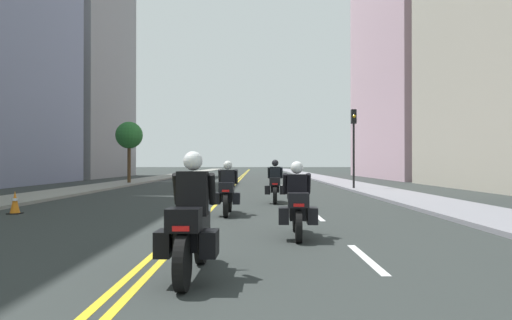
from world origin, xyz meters
name	(u,v)px	position (x,y,z in m)	size (l,w,h in m)	color
ground_plane	(238,178)	(0.00, 48.00, 0.00)	(264.00, 264.00, 0.00)	#2B302F
sidewalk_left	(158,178)	(-8.03, 48.00, 0.06)	(2.72, 144.00, 0.12)	gray
sidewalk_right	(318,178)	(8.03, 48.00, 0.06)	(2.72, 144.00, 0.12)	gray
centreline_yellow_inner	(237,178)	(-0.12, 48.00, 0.00)	(0.12, 132.00, 0.01)	yellow
centreline_yellow_outer	(239,178)	(0.12, 48.00, 0.00)	(0.12, 132.00, 0.01)	yellow
lane_dashes_white	(283,188)	(3.34, 29.00, 0.00)	(0.14, 56.40, 0.01)	silver
building_left_2	(77,67)	(-17.51, 51.57, 11.83)	(8.21, 16.28, 23.65)	gray
building_right_2	(414,51)	(18.04, 48.96, 13.01)	(9.27, 21.50, 26.02)	#C7A1B1
motorcycle_0	(190,227)	(0.73, 6.71, 0.67)	(0.77, 2.25, 1.68)	black
motorcycle_1	(295,206)	(2.42, 10.09, 0.64)	(0.78, 2.13, 1.56)	black
motorcycle_2	(226,193)	(0.75, 14.32, 0.65)	(0.76, 2.27, 1.59)	black
motorcycle_3	(273,186)	(2.31, 18.51, 0.66)	(0.78, 2.13, 1.65)	black
traffic_cone_1	(12,203)	(-5.62, 14.62, 0.34)	(0.36, 0.36, 0.68)	black
traffic_light_near	(352,134)	(7.07, 27.05, 3.14)	(0.28, 0.38, 4.53)	black
street_tree_0	(127,136)	(-7.51, 34.38, 3.48)	(1.92, 1.92, 4.49)	#4D3621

